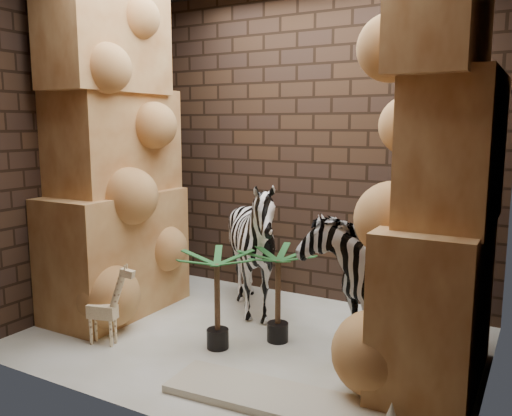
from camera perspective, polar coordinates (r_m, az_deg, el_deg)
The scene contains 13 objects.
floor at distance 4.33m, azimuth -0.83°, elevation -14.15°, with size 3.50×3.50×0.00m, color white.
wall_back at distance 5.10m, azimuth 6.22°, elevation 6.70°, with size 3.50×3.50×0.00m, color #372417.
wall_front at distance 2.97m, azimuth -13.11°, elevation 4.85°, with size 3.50×3.50×0.00m, color #372417.
wall_left at distance 5.09m, azimuth -18.30°, elevation 6.29°, with size 3.00×3.00×0.00m, color #372417.
wall_right at distance 3.46m, azimuth 25.20°, elevation 4.79°, with size 3.00×3.00×0.00m, color #372417.
rock_pillar_left at distance 4.84m, azimuth -15.48°, elevation 6.30°, with size 0.68×1.30×3.00m, color tan, non-canonical shape.
rock_pillar_right at distance 3.49m, azimuth 19.79°, elevation 5.15°, with size 0.58×1.25×3.00m, color tan, non-canonical shape.
zebra_right at distance 4.20m, azimuth 11.93°, elevation -5.68°, with size 0.59×1.10×1.30m, color white.
zebra_left at distance 4.65m, azimuth -0.22°, elevation -5.09°, with size 1.01×1.25×1.14m, color white.
giraffe_toy at distance 4.30m, azimuth -16.46°, elevation -9.87°, with size 0.35×0.12×0.68m, color beige, non-canonical shape.
palm_front at distance 4.17m, azimuth 2.40°, elevation -9.46°, with size 0.36×0.36×0.76m, color #124D1D, non-canonical shape.
palm_back at distance 4.06m, azimuth -4.25°, elevation -9.99°, with size 0.36×0.36×0.77m, color #124D1D, non-canonical shape.
surfboard at distance 3.42m, azimuth 4.18°, elevation -20.41°, with size 1.67×0.41×0.05m, color beige.
Camera 1 is at (1.99, -3.44, 1.71)m, focal length 36.69 mm.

